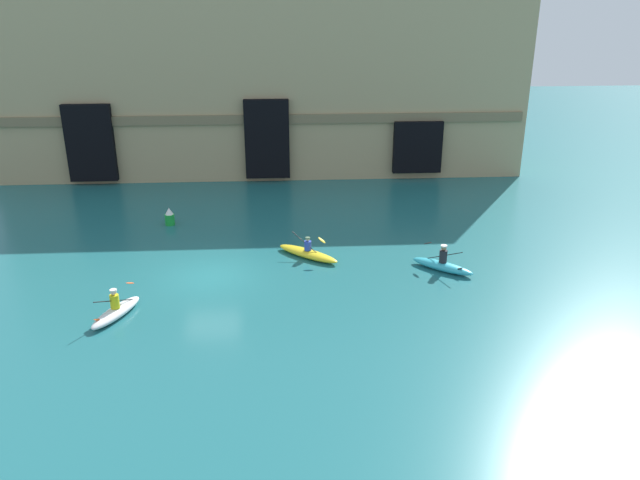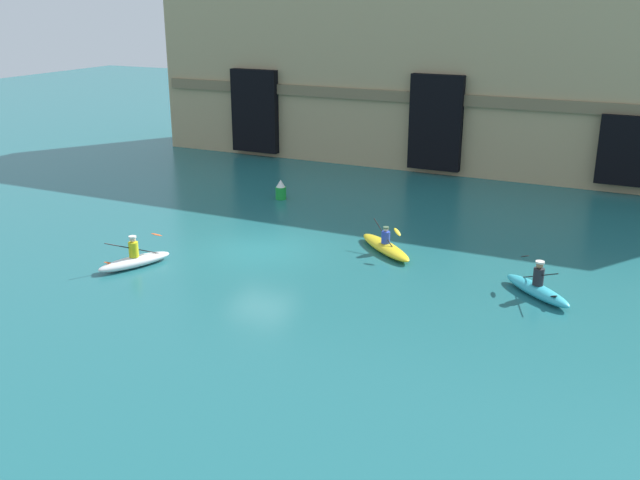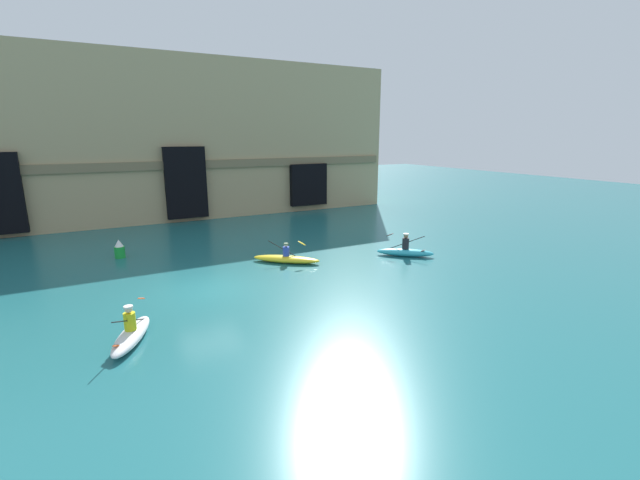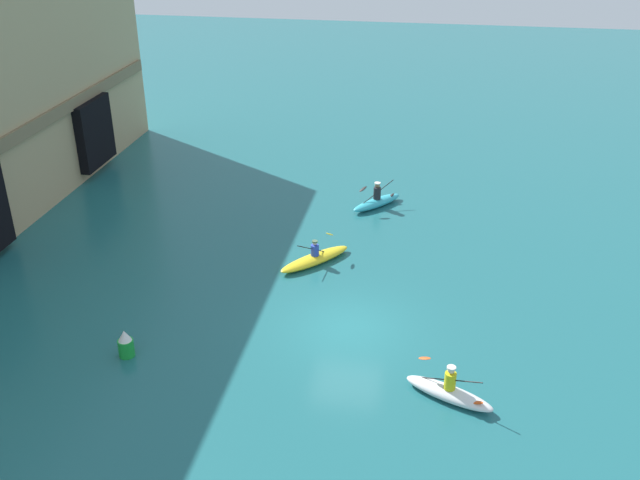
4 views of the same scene
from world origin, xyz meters
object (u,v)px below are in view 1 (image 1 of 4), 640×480
kayak_cyan (443,265)px  kayak_yellow (308,253)px  kayak_white (116,311)px  marker_buoy (170,217)px

kayak_cyan → kayak_yellow: 6.34m
kayak_cyan → kayak_white: 14.21m
kayak_cyan → kayak_white: bearing=54.6°
kayak_yellow → marker_buoy: bearing=-173.4°
kayak_yellow → kayak_white: size_ratio=1.09×
kayak_white → marker_buoy: kayak_white is taller
marker_buoy → kayak_yellow: bearing=-34.2°
kayak_cyan → kayak_yellow: size_ratio=0.87×
kayak_cyan → kayak_yellow: (-6.04, 1.92, -0.06)m
kayak_yellow → marker_buoy: 8.84m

